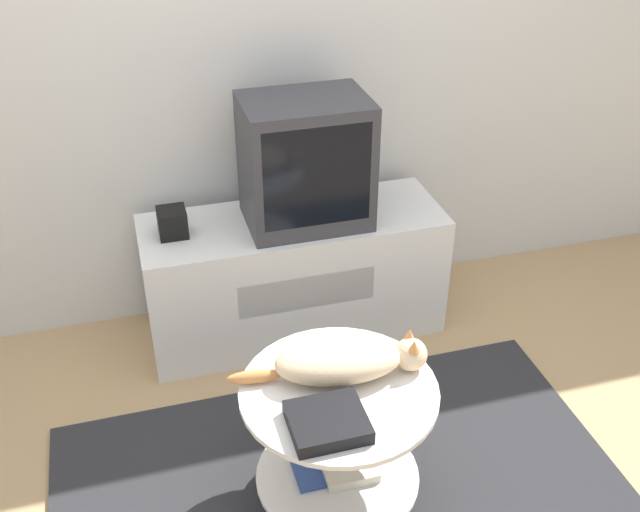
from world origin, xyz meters
TOP-DOWN VIEW (x-y plane):
  - ground_plane at (0.00, 0.00)m, footprint 12.00×12.00m
  - wall_back at (0.00, 1.22)m, footprint 8.00×0.05m
  - rug at (0.00, 0.00)m, footprint 1.92×1.07m
  - tv_stand at (0.08, 0.92)m, footprint 1.25×0.44m
  - tv at (0.13, 0.90)m, footprint 0.48×0.35m
  - speaker at (-0.40, 0.93)m, footprint 0.11×0.11m
  - coffee_table at (-0.02, -0.06)m, footprint 0.61×0.61m
  - dvd_box at (-0.10, -0.21)m, footprint 0.22×0.19m
  - cat at (0.01, -0.00)m, footprint 0.62×0.24m

SIDE VIEW (x-z plane):
  - ground_plane at x=0.00m, z-range 0.00..0.00m
  - rug at x=0.00m, z-range 0.00..0.02m
  - tv_stand at x=0.08m, z-range 0.00..0.55m
  - coffee_table at x=-0.02m, z-range 0.07..0.56m
  - dvd_box at x=-0.10m, z-range 0.51..0.55m
  - cat at x=0.01m, z-range 0.50..0.63m
  - speaker at x=-0.40m, z-range 0.55..0.66m
  - tv at x=0.13m, z-range 0.55..1.06m
  - wall_back at x=0.00m, z-range 0.00..2.60m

